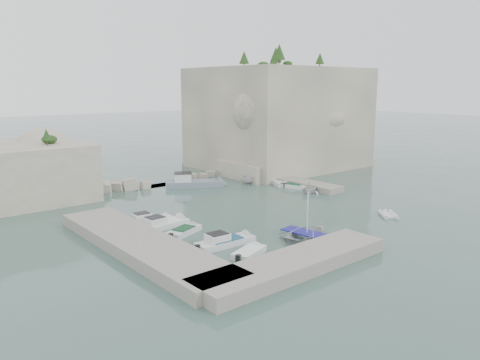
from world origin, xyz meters
TOP-DOWN VIEW (x-y plane):
  - ground at (0.00, 0.00)m, footprint 400.00×400.00m
  - cliff_east at (23.00, 23.00)m, footprint 26.00×22.00m
  - cliff_terrace at (13.00, 18.00)m, footprint 8.00×10.00m
  - outcrop_west at (-20.00, 25.00)m, footprint 16.00×14.00m
  - quay_west at (-17.00, -1.00)m, footprint 5.00×24.00m
  - quay_south at (-10.00, -12.50)m, footprint 18.00×4.00m
  - ledge_east at (13.50, 10.00)m, footprint 3.00×16.00m
  - breakwater at (-1.00, 22.00)m, footprint 28.00×3.00m
  - motorboat_a at (-12.49, 5.82)m, footprint 5.59×1.93m
  - motorboat_b at (-12.10, 3.76)m, footprint 6.24×2.47m
  - motorboat_c at (-11.55, 0.63)m, footprint 4.61×3.04m
  - motorboat_d at (-10.49, -4.52)m, footprint 6.26×2.18m
  - motorboat_e at (-10.56, -7.85)m, footprint 4.12×2.77m
  - rowboat at (-3.31, -7.80)m, footprint 5.93×4.60m
  - inflatable_dinghy at (9.15, -8.47)m, footprint 3.09×3.22m
  - tender_east_a at (11.03, 4.67)m, footprint 3.20×2.77m
  - tender_east_b at (11.74, 8.14)m, footprint 2.50×4.57m
  - tender_east_c at (11.77, 11.39)m, footprint 3.39×5.15m
  - tender_east_d at (9.41, 14.35)m, footprint 4.15×2.55m
  - work_boat at (1.56, 17.95)m, footprint 8.94×6.89m
  - rowboat_mast at (-3.31, -7.80)m, footprint 0.10×0.10m
  - vegetation at (17.83, 24.40)m, footprint 53.48×13.88m

SIDE VIEW (x-z plane):
  - ground at x=0.00m, z-range 0.00..0.00m
  - motorboat_a at x=-12.49m, z-range -0.70..0.70m
  - motorboat_b at x=-12.10m, z-range -0.70..0.70m
  - motorboat_c at x=-11.55m, z-range -0.35..0.35m
  - motorboat_d at x=-10.49m, z-range -0.70..0.70m
  - motorboat_e at x=-10.56m, z-range -0.35..0.35m
  - rowboat at x=-3.31m, z-range -0.56..0.56m
  - inflatable_dinghy at x=9.15m, z-range -0.22..0.22m
  - tender_east_a at x=11.03m, z-range -0.84..0.84m
  - tender_east_b at x=11.74m, z-range -0.35..0.35m
  - tender_east_c at x=11.77m, z-range -0.35..0.35m
  - tender_east_d at x=9.41m, z-range -0.75..0.75m
  - work_boat at x=1.56m, z-range -1.10..1.10m
  - ledge_east at x=13.50m, z-range 0.00..0.80m
  - quay_west at x=-17.00m, z-range 0.00..1.10m
  - quay_south at x=-10.00m, z-range 0.00..1.10m
  - breakwater at x=-1.00m, z-range 0.00..1.40m
  - cliff_terrace at x=13.00m, z-range 0.00..2.50m
  - rowboat_mast at x=-3.31m, z-range 0.56..4.76m
  - outcrop_west at x=-20.00m, z-range 0.00..7.00m
  - cliff_east at x=23.00m, z-range 0.00..17.00m
  - vegetation at x=17.83m, z-range 11.23..24.63m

